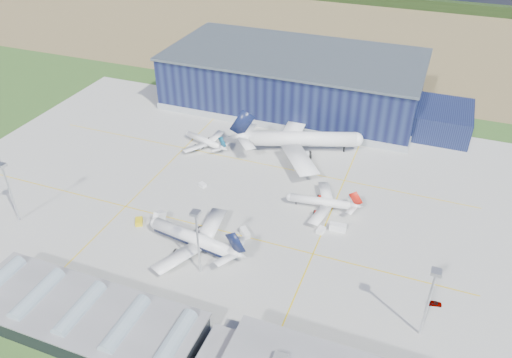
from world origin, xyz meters
The scene contains 22 objects.
ground centered at (0.00, 0.00, 0.00)m, with size 600.00×600.00×0.00m, color #30531F.
apron centered at (0.00, 10.00, 0.03)m, with size 220.00×160.00×0.08m.
farmland centered at (0.00, 220.00, 0.00)m, with size 600.00×220.00×0.01m, color olive.
hangar centered at (2.81, 94.80, 11.62)m, with size 145.00×62.00×26.10m.
glass_concourse centered at (-6.45, -60.00, 3.69)m, with size 78.00×23.00×8.60m.
light_mast_west centered at (-60.00, -30.00, 15.43)m, with size 2.60×2.60×23.00m.
light_mast_center centered at (10.00, -30.00, 15.43)m, with size 2.60×2.60×23.00m.
light_mast_east centered at (75.00, -30.00, 15.43)m, with size 2.60×2.60×23.00m.
airliner_navy centered at (2.70, -20.68, 6.09)m, with size 37.38×36.56×12.19m, color white, non-canonical shape.
airliner_red centered at (35.69, 14.36, 4.52)m, with size 27.74×27.14×9.05m, color white, non-canonical shape.
airliner_widebody centered at (18.02, 50.53, 9.34)m, with size 57.26×56.01×18.67m, color white, non-canonical shape.
airliner_regional centered at (-22.69, 40.00, 4.01)m, with size 24.61×24.08×8.03m, color white, non-canonical shape.
gse_tug_a centered at (-20.09, -16.62, 0.82)m, with size 2.39×3.92×1.63m, color gold.
gse_tug_b centered at (4.89, -15.99, 0.61)m, with size 1.89×2.84×1.23m, color gold.
gse_van_a centered at (44.52, 4.52, 1.22)m, with size 2.44×5.59×2.44m, color white.
gse_cart_a centered at (39.48, 1.51, 0.73)m, with size 2.24×3.36×1.46m, color white.
gse_van_b centered at (16.25, -9.26, 1.07)m, with size 2.15×4.69×2.15m, color white.
gse_tug_c centered at (23.70, 40.35, 0.74)m, with size 2.11×3.38×1.48m, color gold.
gse_cart_b centered at (-9.68, 11.59, 0.66)m, with size 2.03×3.04×1.32m, color white.
airstair centered at (-13.52, -13.58, 1.67)m, with size 2.08×5.21×3.33m, color white.
car_a centered at (77.85, -18.22, 0.68)m, with size 1.60×3.98×1.35m, color #99999E.
car_b centered at (-1.18, -17.89, 0.66)m, with size 1.40×4.02×1.32m, color #99999E.
Camera 1 is at (65.83, -127.50, 108.05)m, focal length 35.00 mm.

